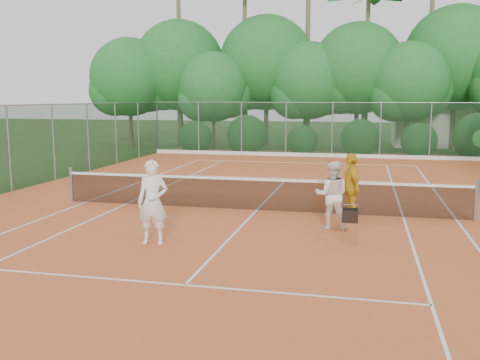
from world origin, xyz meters
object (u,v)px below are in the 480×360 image
player_yellow (351,187)px  player_white (153,202)px  player_center_grp (332,195)px  ball_hopper (350,216)px

player_yellow → player_white: bearing=-72.1°
player_white → player_center_grp: bearing=21.9°
player_white → player_yellow: size_ratio=1.04×
player_white → player_yellow: bearing=28.7°
player_center_grp → ball_hopper: player_center_grp is taller
player_center_grp → player_yellow: (0.44, 1.00, 0.04)m
player_center_grp → ball_hopper: size_ratio=2.27×
player_white → player_center_grp: (3.82, 2.28, -0.08)m
player_white → player_center_grp: player_white is taller
player_yellow → ball_hopper: (0.05, -2.21, -0.30)m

